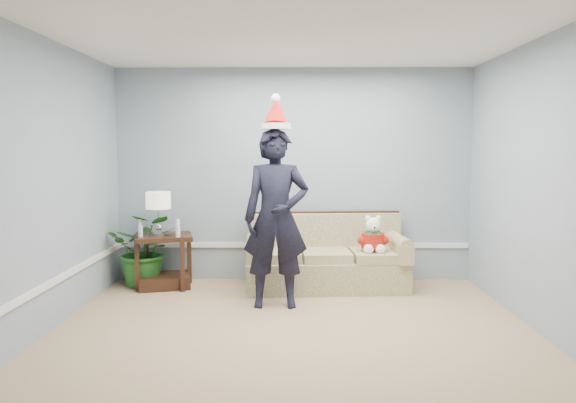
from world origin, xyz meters
The scene contains 10 objects.
room_shell centered at (0.00, 0.00, 1.35)m, with size 4.54×5.04×2.74m.
wainscot_trim centered at (-1.18, 1.18, 0.45)m, with size 4.49×4.99×0.06m.
sofa centered at (0.39, 2.09, 0.32)m, with size 1.97×0.95×0.90m.
side_table centered at (-1.58, 2.08, 0.25)m, with size 0.79×0.71×0.64m.
table_lamp centered at (-1.63, 2.05, 1.05)m, with size 0.30×0.30×0.53m.
candle_pair centered at (-1.59, 1.90, 0.74)m, with size 0.50×0.05×0.21m.
houseplant centered at (-1.83, 2.16, 0.45)m, with size 0.82×0.71×0.91m, color #1F5B1F.
man centered at (-0.18, 1.27, 0.95)m, with size 0.69×0.46×1.90m, color black.
santa_hat centered at (-0.18, 1.29, 2.05)m, with size 0.33×0.37×0.37m.
teddy_bear centered at (0.94, 1.92, 0.63)m, with size 0.28×0.31×0.44m.
Camera 1 is at (0.01, -4.64, 1.69)m, focal length 35.00 mm.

